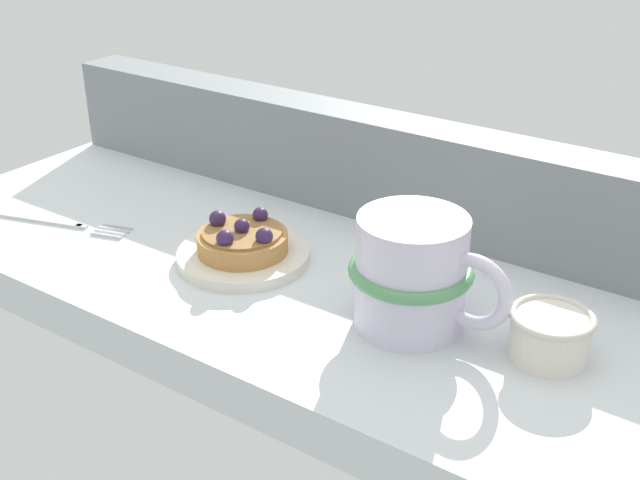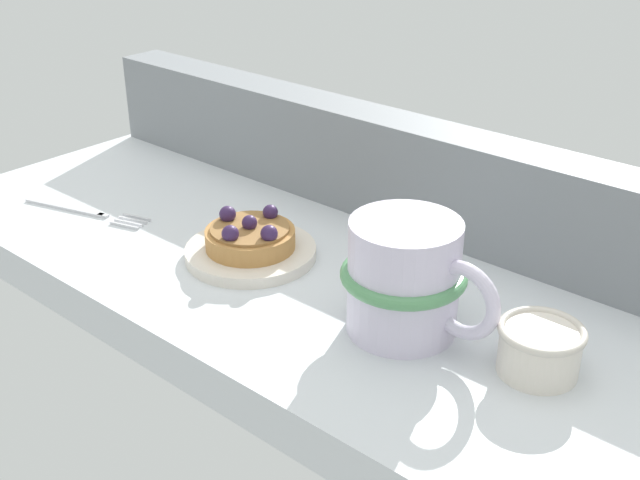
% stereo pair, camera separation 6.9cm
% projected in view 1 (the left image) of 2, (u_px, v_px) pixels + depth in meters
% --- Properties ---
extents(ground_plane, '(0.86, 0.34, 0.04)m').
position_uv_depth(ground_plane, '(304.00, 286.00, 0.76)').
color(ground_plane, silver).
extents(window_rail_back, '(0.84, 0.06, 0.11)m').
position_uv_depth(window_rail_back, '(383.00, 167.00, 0.83)').
color(window_rail_back, gray).
rests_on(window_rail_back, ground_plane).
extents(dessert_plate, '(0.12, 0.12, 0.01)m').
position_uv_depth(dessert_plate, '(243.00, 256.00, 0.76)').
color(dessert_plate, silver).
rests_on(dessert_plate, ground_plane).
extents(raspberry_tart, '(0.09, 0.09, 0.03)m').
position_uv_depth(raspberry_tart, '(242.00, 240.00, 0.75)').
color(raspberry_tart, '#B77F42').
rests_on(raspberry_tart, dessert_plate).
extents(coffee_mug, '(0.14, 0.10, 0.10)m').
position_uv_depth(coffee_mug, '(414.00, 273.00, 0.64)').
color(coffee_mug, silver).
rests_on(coffee_mug, ground_plane).
extents(dessert_fork, '(0.15, 0.06, 0.01)m').
position_uv_depth(dessert_fork, '(63.00, 222.00, 0.83)').
color(dessert_fork, silver).
rests_on(dessert_fork, ground_plane).
extents(sugar_bowl, '(0.07, 0.07, 0.04)m').
position_uv_depth(sugar_bowl, '(550.00, 334.00, 0.61)').
color(sugar_bowl, silver).
rests_on(sugar_bowl, ground_plane).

